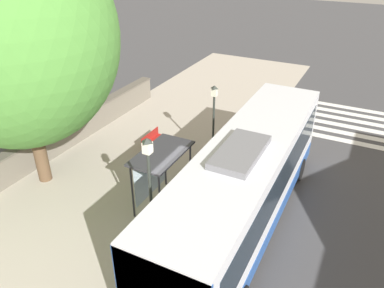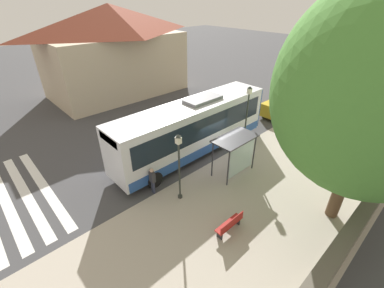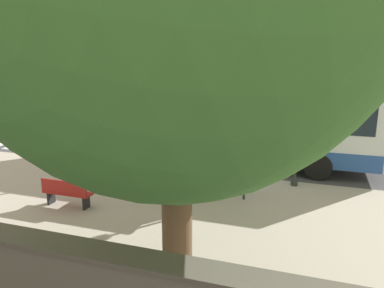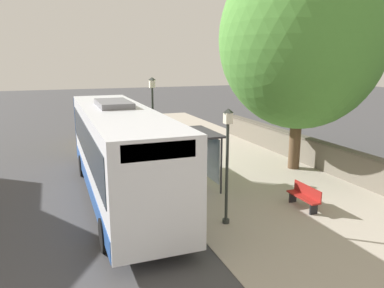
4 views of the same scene
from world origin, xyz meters
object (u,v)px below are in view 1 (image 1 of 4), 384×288
object	(u,v)px
bench	(152,140)
shade_tree	(13,36)
pedestrian	(245,143)
street_lamp_far	(150,192)
bus_shelter	(159,162)
street_lamp_near	(214,118)
bus	(246,183)

from	to	relation	value
bench	shade_tree	bearing A→B (deg)	-121.43
bench	shade_tree	xyz separation A→B (m)	(-2.82, -4.61, 5.96)
pedestrian	street_lamp_far	world-z (taller)	street_lamp_far
pedestrian	street_lamp_far	xyz separation A→B (m)	(-0.57, -7.39, 1.79)
bus_shelter	street_lamp_near	size ratio (longest dim) A/B	0.70
bench	shade_tree	distance (m)	8.04
street_lamp_near	bench	bearing A→B (deg)	-176.81
street_lamp_near	shade_tree	world-z (taller)	shade_tree
street_lamp_far	pedestrian	bearing A→B (deg)	85.58
bench	street_lamp_far	bearing A→B (deg)	-57.35
street_lamp_near	street_lamp_far	distance (m)	6.63
bus_shelter	shade_tree	size ratio (longest dim) A/B	0.26
pedestrian	street_lamp_far	size ratio (longest dim) A/B	0.35
street_lamp_far	bench	bearing A→B (deg)	122.65
bench	street_lamp_far	size ratio (longest dim) A/B	0.34
bus	street_lamp_near	distance (m)	4.72
bus_shelter	shade_tree	world-z (taller)	shade_tree
bus_shelter	shade_tree	distance (m)	7.15
bus_shelter	street_lamp_near	world-z (taller)	street_lamp_near
pedestrian	street_lamp_near	xyz separation A→B (m)	(-1.33, -0.82, 1.39)
bus	street_lamp_near	bearing A→B (deg)	128.20
shade_tree	street_lamp_far	bearing A→B (deg)	-14.43
bench	street_lamp_near	distance (m)	3.82
street_lamp_far	shade_tree	xyz separation A→B (m)	(-6.91, 1.78, 3.68)
bus_shelter	street_lamp_far	world-z (taller)	street_lamp_far
bus_shelter	bench	world-z (taller)	bus_shelter
street_lamp_near	shade_tree	bearing A→B (deg)	-142.03
bus	shade_tree	xyz separation A→B (m)	(-9.05, -1.10, 4.45)
street_lamp_far	shade_tree	distance (m)	8.03
bus	street_lamp_far	world-z (taller)	street_lamp_far
pedestrian	shade_tree	distance (m)	10.83
bus_shelter	street_lamp_near	distance (m)	3.96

